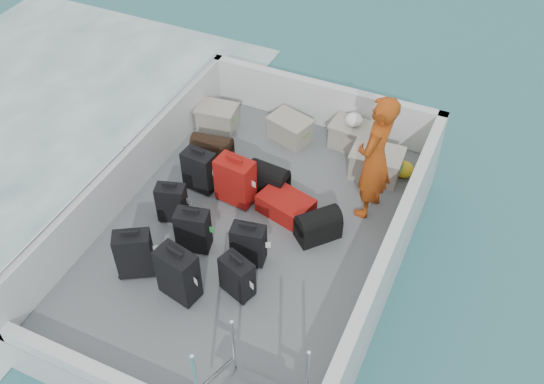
{
  "coord_description": "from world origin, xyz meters",
  "views": [
    {
      "loc": [
        2.36,
        -4.51,
        6.2
      ],
      "look_at": [
        0.12,
        0.4,
        1.0
      ],
      "focal_mm": 40.0,
      "sensor_mm": 36.0,
      "label": 1
    }
  ],
  "objects_px": {
    "suitcase_1": "(172,203)",
    "crate_3": "(376,165)",
    "suitcase_7": "(248,245)",
    "suitcase_0": "(135,255)",
    "suitcase_4": "(193,231)",
    "crate_0": "(217,118)",
    "crate_2": "(352,136)",
    "crate_1": "(290,130)",
    "suitcase_3": "(178,275)",
    "suitcase_5": "(235,181)",
    "suitcase_6": "(237,277)",
    "suitcase_2": "(199,171)",
    "passenger": "(375,158)",
    "suitcase_8": "(286,205)"
  },
  "relations": [
    {
      "from": "suitcase_5",
      "to": "passenger",
      "type": "height_order",
      "value": "passenger"
    },
    {
      "from": "suitcase_4",
      "to": "suitcase_8",
      "type": "xyz_separation_m",
      "value": [
        0.77,
        0.99,
        -0.16
      ]
    },
    {
      "from": "suitcase_1",
      "to": "crate_3",
      "type": "relative_size",
      "value": 0.84
    },
    {
      "from": "crate_1",
      "to": "crate_2",
      "type": "xyz_separation_m",
      "value": [
        0.87,
        0.22,
        0.01
      ]
    },
    {
      "from": "crate_2",
      "to": "crate_3",
      "type": "distance_m",
      "value": 0.69
    },
    {
      "from": "suitcase_5",
      "to": "crate_0",
      "type": "height_order",
      "value": "suitcase_5"
    },
    {
      "from": "crate_0",
      "to": "suitcase_7",
      "type": "bearing_deg",
      "value": -53.69
    },
    {
      "from": "suitcase_5",
      "to": "crate_3",
      "type": "height_order",
      "value": "suitcase_5"
    },
    {
      "from": "suitcase_4",
      "to": "suitcase_8",
      "type": "bearing_deg",
      "value": 39.53
    },
    {
      "from": "suitcase_5",
      "to": "suitcase_0",
      "type": "bearing_deg",
      "value": -101.38
    },
    {
      "from": "suitcase_8",
      "to": "passenger",
      "type": "height_order",
      "value": "passenger"
    },
    {
      "from": "crate_1",
      "to": "suitcase_3",
      "type": "bearing_deg",
      "value": -90.27
    },
    {
      "from": "suitcase_3",
      "to": "suitcase_4",
      "type": "height_order",
      "value": "suitcase_3"
    },
    {
      "from": "suitcase_3",
      "to": "suitcase_6",
      "type": "distance_m",
      "value": 0.65
    },
    {
      "from": "suitcase_4",
      "to": "passenger",
      "type": "relative_size",
      "value": 0.34
    },
    {
      "from": "suitcase_7",
      "to": "suitcase_6",
      "type": "bearing_deg",
      "value": -89.45
    },
    {
      "from": "crate_2",
      "to": "suitcase_2",
      "type": "bearing_deg",
      "value": -132.74
    },
    {
      "from": "suitcase_0",
      "to": "crate_1",
      "type": "height_order",
      "value": "suitcase_0"
    },
    {
      "from": "suitcase_3",
      "to": "crate_1",
      "type": "distance_m",
      "value": 3.07
    },
    {
      "from": "suitcase_0",
      "to": "suitcase_2",
      "type": "xyz_separation_m",
      "value": [
        -0.05,
        1.56,
        -0.02
      ]
    },
    {
      "from": "suitcase_0",
      "to": "crate_0",
      "type": "xyz_separation_m",
      "value": [
        -0.47,
        2.83,
        -0.15
      ]
    },
    {
      "from": "suitcase_0",
      "to": "suitcase_4",
      "type": "xyz_separation_m",
      "value": [
        0.41,
        0.62,
        -0.03
      ]
    },
    {
      "from": "suitcase_0",
      "to": "suitcase_5",
      "type": "bearing_deg",
      "value": 41.75
    },
    {
      "from": "crate_1",
      "to": "suitcase_1",
      "type": "bearing_deg",
      "value": -108.51
    },
    {
      "from": "suitcase_6",
      "to": "crate_3",
      "type": "relative_size",
      "value": 0.81
    },
    {
      "from": "crate_0",
      "to": "suitcase_4",
      "type": "bearing_deg",
      "value": -68.36
    },
    {
      "from": "suitcase_4",
      "to": "crate_2",
      "type": "bearing_deg",
      "value": 54.78
    },
    {
      "from": "suitcase_1",
      "to": "suitcase_7",
      "type": "xyz_separation_m",
      "value": [
        1.17,
        -0.22,
        0.0
      ]
    },
    {
      "from": "suitcase_2",
      "to": "suitcase_8",
      "type": "distance_m",
      "value": 1.23
    },
    {
      "from": "crate_2",
      "to": "crate_3",
      "type": "xyz_separation_m",
      "value": [
        0.5,
        -0.47,
        0.02
      ]
    },
    {
      "from": "suitcase_3",
      "to": "crate_1",
      "type": "height_order",
      "value": "suitcase_3"
    },
    {
      "from": "suitcase_8",
      "to": "crate_0",
      "type": "relative_size",
      "value": 1.22
    },
    {
      "from": "suitcase_0",
      "to": "suitcase_6",
      "type": "xyz_separation_m",
      "value": [
        1.18,
        0.23,
        -0.06
      ]
    },
    {
      "from": "suitcase_7",
      "to": "crate_2",
      "type": "bearing_deg",
      "value": 70.69
    },
    {
      "from": "suitcase_5",
      "to": "crate_3",
      "type": "xyz_separation_m",
      "value": [
        1.51,
        1.2,
        -0.13
      ]
    },
    {
      "from": "suitcase_1",
      "to": "suitcase_4",
      "type": "bearing_deg",
      "value": -49.54
    },
    {
      "from": "crate_1",
      "to": "crate_3",
      "type": "relative_size",
      "value": 0.85
    },
    {
      "from": "suitcase_0",
      "to": "crate_1",
      "type": "distance_m",
      "value": 3.07
    },
    {
      "from": "crate_0",
      "to": "passenger",
      "type": "height_order",
      "value": "passenger"
    },
    {
      "from": "suitcase_0",
      "to": "suitcase_4",
      "type": "distance_m",
      "value": 0.74
    },
    {
      "from": "suitcase_2",
      "to": "passenger",
      "type": "distance_m",
      "value": 2.28
    },
    {
      "from": "suitcase_0",
      "to": "crate_1",
      "type": "xyz_separation_m",
      "value": [
        0.62,
        3.01,
        -0.15
      ]
    },
    {
      "from": "suitcase_3",
      "to": "suitcase_6",
      "type": "xyz_separation_m",
      "value": [
        0.57,
        0.29,
        -0.08
      ]
    },
    {
      "from": "suitcase_3",
      "to": "suitcase_4",
      "type": "bearing_deg",
      "value": 118.85
    },
    {
      "from": "suitcase_0",
      "to": "suitcase_6",
      "type": "distance_m",
      "value": 1.21
    },
    {
      "from": "suitcase_0",
      "to": "suitcase_8",
      "type": "xyz_separation_m",
      "value": [
        1.17,
        1.6,
        -0.19
      ]
    },
    {
      "from": "suitcase_5",
      "to": "crate_1",
      "type": "distance_m",
      "value": 1.47
    },
    {
      "from": "suitcase_1",
      "to": "crate_0",
      "type": "relative_size",
      "value": 1.0
    },
    {
      "from": "suitcase_4",
      "to": "passenger",
      "type": "bearing_deg",
      "value": 28.66
    },
    {
      "from": "suitcase_8",
      "to": "suitcase_0",
      "type": "bearing_deg",
      "value": 158.32
    }
  ]
}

